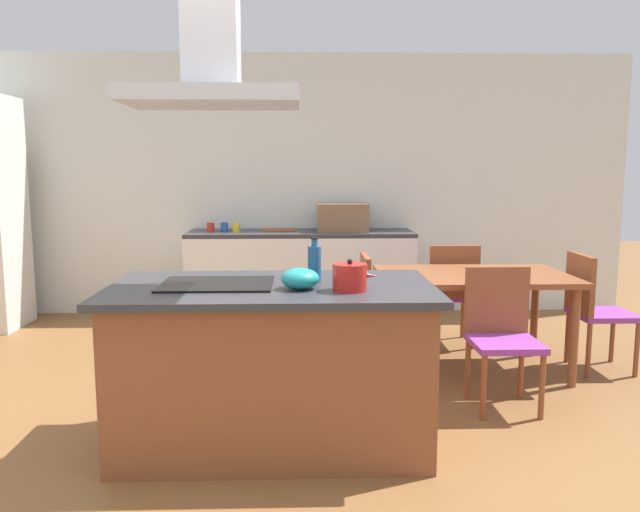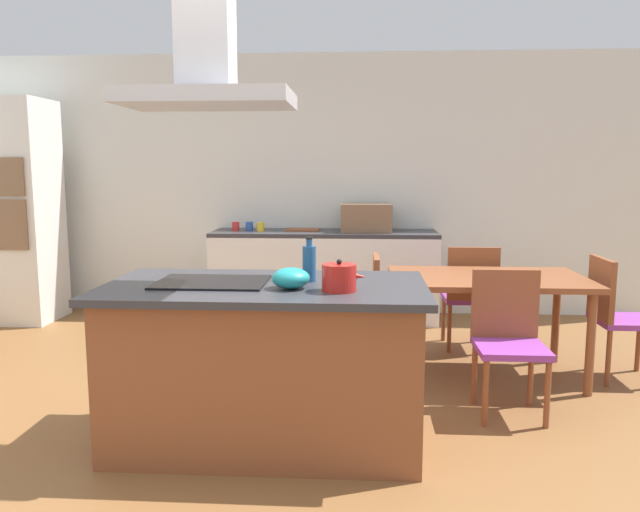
# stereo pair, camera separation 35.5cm
# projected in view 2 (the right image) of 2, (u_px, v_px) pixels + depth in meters

# --- Properties ---
(ground) EXTENTS (16.00, 16.00, 0.00)m
(ground) POSITION_uv_depth(u_px,v_px,m) (295.00, 359.00, 4.98)
(ground) COLOR brown
(wall_back) EXTENTS (7.20, 0.10, 2.70)m
(wall_back) POSITION_uv_depth(u_px,v_px,m) (312.00, 185.00, 6.52)
(wall_back) COLOR silver
(wall_back) RESTS_ON ground
(kitchen_island) EXTENTS (1.76, 0.95, 0.90)m
(kitchen_island) POSITION_uv_depth(u_px,v_px,m) (266.00, 363.00, 3.44)
(kitchen_island) COLOR brown
(kitchen_island) RESTS_ON ground
(cooktop) EXTENTS (0.60, 0.44, 0.01)m
(cooktop) POSITION_uv_depth(u_px,v_px,m) (212.00, 282.00, 3.39)
(cooktop) COLOR black
(cooktop) RESTS_ON kitchen_island
(tea_kettle) EXTENTS (0.23, 0.18, 0.17)m
(tea_kettle) POSITION_uv_depth(u_px,v_px,m) (339.00, 278.00, 3.17)
(tea_kettle) COLOR #B21E19
(tea_kettle) RESTS_ON kitchen_island
(olive_oil_bottle) EXTENTS (0.08, 0.08, 0.25)m
(olive_oil_bottle) POSITION_uv_depth(u_px,v_px,m) (309.00, 263.00, 3.44)
(olive_oil_bottle) COLOR navy
(olive_oil_bottle) RESTS_ON kitchen_island
(mixing_bowl) EXTENTS (0.20, 0.20, 0.11)m
(mixing_bowl) POSITION_uv_depth(u_px,v_px,m) (291.00, 278.00, 3.24)
(mixing_bowl) COLOR teal
(mixing_bowl) RESTS_ON kitchen_island
(back_counter) EXTENTS (2.26, 0.62, 0.90)m
(back_counter) POSITION_uv_depth(u_px,v_px,m) (324.00, 275.00, 6.27)
(back_counter) COLOR silver
(back_counter) RESTS_ON ground
(countertop_microwave) EXTENTS (0.50, 0.38, 0.28)m
(countertop_microwave) POSITION_uv_depth(u_px,v_px,m) (366.00, 218.00, 6.16)
(countertop_microwave) COLOR brown
(countertop_microwave) RESTS_ON back_counter
(coffee_mug_red) EXTENTS (0.08, 0.08, 0.09)m
(coffee_mug_red) POSITION_uv_depth(u_px,v_px,m) (236.00, 226.00, 6.25)
(coffee_mug_red) COLOR red
(coffee_mug_red) RESTS_ON back_counter
(coffee_mug_blue) EXTENTS (0.08, 0.08, 0.09)m
(coffee_mug_blue) POSITION_uv_depth(u_px,v_px,m) (249.00, 226.00, 6.27)
(coffee_mug_blue) COLOR #2D56B2
(coffee_mug_blue) RESTS_ON back_counter
(coffee_mug_yellow) EXTENTS (0.08, 0.08, 0.09)m
(coffee_mug_yellow) POSITION_uv_depth(u_px,v_px,m) (261.00, 227.00, 6.19)
(coffee_mug_yellow) COLOR gold
(coffee_mug_yellow) RESTS_ON back_counter
(cutting_board) EXTENTS (0.34, 0.24, 0.02)m
(cutting_board) POSITION_uv_depth(u_px,v_px,m) (303.00, 230.00, 6.27)
(cutting_board) COLOR brown
(cutting_board) RESTS_ON back_counter
(wall_oven_stack) EXTENTS (0.70, 0.66, 2.20)m
(wall_oven_stack) POSITION_uv_depth(u_px,v_px,m) (17.00, 212.00, 6.15)
(wall_oven_stack) COLOR silver
(wall_oven_stack) RESTS_ON ground
(dining_table) EXTENTS (1.40, 0.90, 0.75)m
(dining_table) POSITION_uv_depth(u_px,v_px,m) (487.00, 287.00, 4.50)
(dining_table) COLOR brown
(dining_table) RESTS_ON ground
(chair_at_left_end) EXTENTS (0.42, 0.42, 0.89)m
(chair_at_left_end) POSITION_uv_depth(u_px,v_px,m) (361.00, 307.00, 4.58)
(chair_at_left_end) COLOR purple
(chair_at_left_end) RESTS_ON ground
(chair_at_right_end) EXTENTS (0.42, 0.42, 0.89)m
(chair_at_right_end) POSITION_uv_depth(u_px,v_px,m) (615.00, 310.00, 4.46)
(chair_at_right_end) COLOR purple
(chair_at_right_end) RESTS_ON ground
(chair_facing_island) EXTENTS (0.42, 0.42, 0.89)m
(chair_facing_island) POSITION_uv_depth(u_px,v_px,m) (508.00, 332.00, 3.87)
(chair_facing_island) COLOR purple
(chair_facing_island) RESTS_ON ground
(chair_facing_back_wall) EXTENTS (0.42, 0.42, 0.89)m
(chair_facing_back_wall) POSITION_uv_depth(u_px,v_px,m) (470.00, 291.00, 5.18)
(chair_facing_back_wall) COLOR purple
(chair_facing_back_wall) RESTS_ON ground
(range_hood) EXTENTS (0.90, 0.55, 0.78)m
(range_hood) POSITION_uv_depth(u_px,v_px,m) (206.00, 57.00, 3.22)
(range_hood) COLOR #ADADB2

